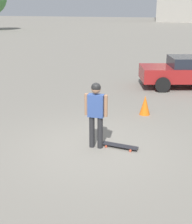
{
  "coord_description": "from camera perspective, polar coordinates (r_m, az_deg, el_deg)",
  "views": [
    {
      "loc": [
        2.42,
        -6.96,
        3.44
      ],
      "look_at": [
        0.0,
        0.0,
        0.96
      ],
      "focal_mm": 50.0,
      "sensor_mm": 36.0,
      "label": 1
    }
  ],
  "objects": [
    {
      "name": "car_parked_near",
      "position": [
        14.65,
        16.61,
        7.16
      ],
      "size": [
        4.55,
        3.06,
        1.38
      ],
      "rotation": [
        0.0,
        0.0,
        -2.8
      ],
      "color": "maroon",
      "rests_on": "ground_plane"
    },
    {
      "name": "skateboard",
      "position": [
        8.09,
        4.33,
        -6.16
      ],
      "size": [
        0.97,
        0.31,
        0.07
      ],
      "rotation": [
        0.0,
        0.0,
        -3.21
      ],
      "color": "#232328",
      "rests_on": "ground_plane"
    },
    {
      "name": "traffic_cone",
      "position": [
        10.57,
        8.94,
        1.24
      ],
      "size": [
        0.36,
        0.36,
        0.65
      ],
      "color": "orange",
      "rests_on": "ground_plane"
    },
    {
      "name": "person",
      "position": [
        7.75,
        -0.0,
        0.47
      ],
      "size": [
        0.59,
        0.24,
        1.71
      ],
      "rotation": [
        0.0,
        0.0,
        0.07
      ],
      "color": "#262628",
      "rests_on": "ground_plane"
    },
    {
      "name": "ground_plane",
      "position": [
        8.13,
        -0.0,
        -6.44
      ],
      "size": [
        220.0,
        220.0,
        0.0
      ],
      "primitive_type": "plane",
      "color": "gray"
    }
  ]
}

